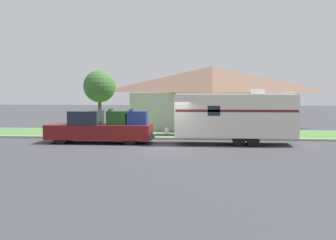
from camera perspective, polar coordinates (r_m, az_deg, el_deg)
ground_plane at (r=26.02m, az=-0.13°, el=-3.32°), size 120.00×120.00×0.00m
curb_strip at (r=29.72m, az=0.55°, el=-2.27°), size 80.00×0.30×0.14m
lawn_strip at (r=33.34m, az=1.06°, el=-1.67°), size 80.00×7.00×0.03m
house_across_street at (r=38.33m, az=5.43°, el=2.94°), size 13.53×7.12×5.02m
pickup_truck at (r=28.15m, az=-8.29°, el=-0.98°), size 6.32×2.09×2.04m
travel_trailer at (r=27.34m, az=8.22°, el=0.55°), size 8.15×2.21×3.22m
mailbox at (r=31.54m, az=-11.65°, el=-0.25°), size 0.48×0.20×1.33m
tree_in_yard at (r=33.16m, az=-8.35°, el=4.05°), size 2.26×2.26×4.52m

